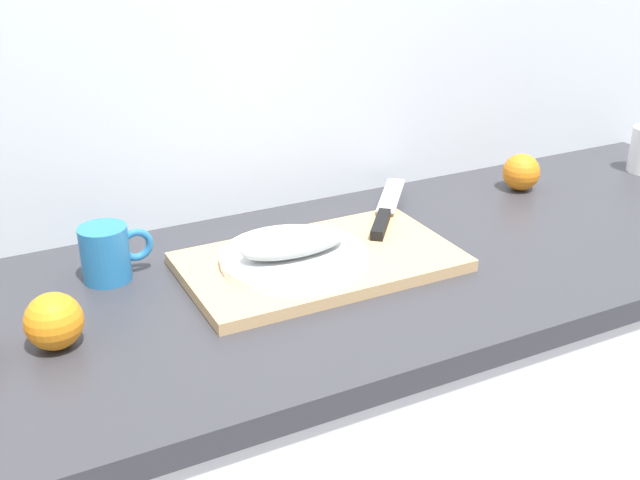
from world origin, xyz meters
TOP-DOWN VIEW (x-y plane):
  - back_wall at (0.00, 0.33)m, footprint 3.20×0.05m
  - cutting_board at (0.01, 0.02)m, footprint 0.45×0.26m
  - white_plate at (-0.04, 0.02)m, footprint 0.24×0.24m
  - fish_fillet at (-0.04, 0.02)m, footprint 0.18×0.08m
  - chef_knife at (0.19, 0.12)m, footprint 0.20×0.24m
  - coffee_mug_0 at (-0.31, 0.14)m, footprint 0.12×0.08m
  - orange_1 at (0.55, 0.16)m, footprint 0.08×0.08m
  - orange_2 at (-0.42, -0.03)m, footprint 0.08×0.08m

SIDE VIEW (x-z plane):
  - cutting_board at x=0.01m, z-range 0.90..0.92m
  - white_plate at x=-0.04m, z-range 0.92..0.93m
  - chef_knife at x=0.19m, z-range 0.92..0.94m
  - orange_1 at x=0.55m, z-range 0.90..0.98m
  - orange_2 at x=-0.42m, z-range 0.90..0.98m
  - coffee_mug_0 at x=-0.31m, z-range 0.90..0.99m
  - fish_fillet at x=-0.04m, z-range 0.94..0.97m
  - back_wall at x=0.00m, z-range 0.00..2.50m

